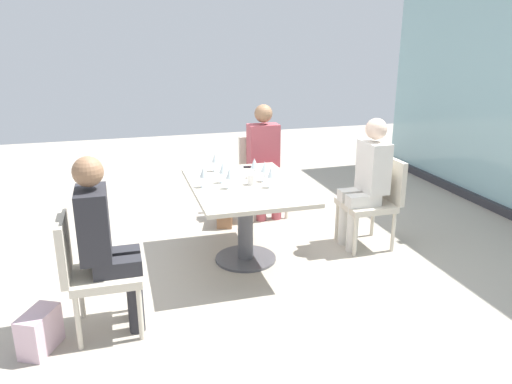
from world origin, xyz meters
name	(u,v)px	position (x,y,z in m)	size (l,w,h in m)	color
ground_plane	(246,259)	(0.00, 0.00, 0.00)	(12.00, 12.00, 0.00)	#A89E8E
dining_table_main	(245,203)	(0.00, 0.00, 0.56)	(1.36, 0.94, 0.73)	#BCB29E
chair_far_left	(262,171)	(-1.21, 0.52, 0.50)	(0.50, 0.46, 0.87)	beige
chair_front_right	(90,266)	(0.81, -1.31, 0.50)	(0.46, 0.50, 0.87)	beige
chair_near_window	(376,197)	(0.00, 1.31, 0.50)	(0.46, 0.51, 0.87)	beige
person_far_left	(265,155)	(-1.10, 0.52, 0.70)	(0.39, 0.34, 1.26)	#B24C56
person_front_right	(104,237)	(0.81, -1.20, 0.70)	(0.34, 0.39, 1.26)	#28282D
person_near_window	(367,177)	(0.00, 1.20, 0.70)	(0.34, 0.39, 1.26)	silver
wine_glass_0	(265,167)	(-0.04, 0.19, 0.86)	(0.07, 0.07, 0.18)	silver
wine_glass_1	(216,158)	(-0.51, -0.16, 0.86)	(0.07, 0.07, 0.18)	silver
wine_glass_2	(204,172)	(-0.02, -0.36, 0.86)	(0.07, 0.07, 0.18)	silver
wine_glass_3	(223,168)	(-0.10, -0.18, 0.86)	(0.07, 0.07, 0.18)	silver
wine_glass_4	(230,174)	(0.08, -0.16, 0.86)	(0.07, 0.07, 0.18)	silver
wine_glass_5	(254,164)	(-0.19, 0.14, 0.86)	(0.07, 0.07, 0.18)	silver
wine_glass_6	(271,173)	(0.15, 0.19, 0.86)	(0.07, 0.07, 0.18)	silver
coffee_cup	(252,179)	(0.02, 0.06, 0.78)	(0.08, 0.08, 0.09)	white
cell_phone_on_table	(251,167)	(-0.55, 0.20, 0.73)	(0.07, 0.14, 0.01)	black
handbag_0	(225,212)	(-0.92, 0.01, 0.14)	(0.30, 0.16, 0.28)	#A3704C
handbag_1	(40,331)	(0.96, -1.65, 0.14)	(0.30, 0.16, 0.28)	beige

